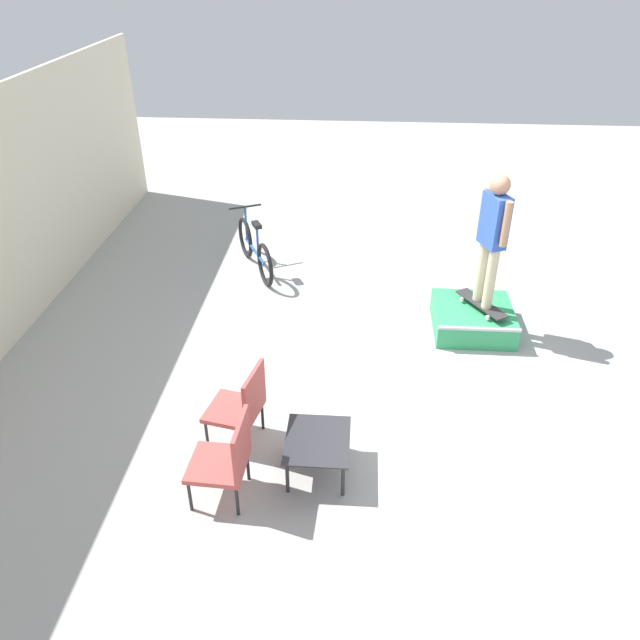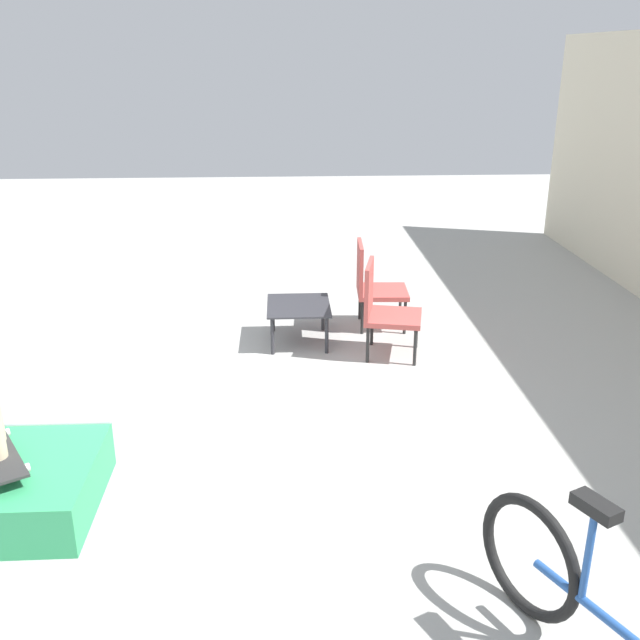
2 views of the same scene
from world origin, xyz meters
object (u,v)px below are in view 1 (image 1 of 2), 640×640
person_skater (493,231)px  patio_chair_right (242,404)px  skateboard_on_ramp (481,304)px  bicycle (255,249)px  coffee_table (318,443)px  patio_chair_left (227,457)px  skate_ramp_box (473,319)px

person_skater → patio_chair_right: 3.73m
skateboard_on_ramp → bicycle: 3.60m
coffee_table → skateboard_on_ramp: bearing=-35.8°
person_skater → patio_chair_right: person_skater is taller
bicycle → coffee_table: bearing=171.0°
patio_chair_left → patio_chair_right: bearing=-176.9°
coffee_table → skate_ramp_box: bearing=-34.5°
skate_ramp_box → patio_chair_left: (-3.12, 2.66, 0.32)m
person_skater → coffee_table: 3.51m
person_skater → bicycle: 3.76m
skate_ramp_box → person_skater: 1.28m
person_skater → bicycle: size_ratio=1.10×
skateboard_on_ramp → coffee_table: size_ratio=1.13×
coffee_table → patio_chair_right: patio_chair_right is taller
skateboard_on_ramp → coffee_table: bearing=112.6°
skateboard_on_ramp → person_skater: size_ratio=0.48×
bicycle → person_skater: bearing=-141.5°
skate_ramp_box → skateboard_on_ramp: bearing=-106.9°
person_skater → coffee_table: (-2.70, 1.95, -1.10)m
skate_ramp_box → bicycle: size_ratio=0.67×
patio_chair_left → patio_chair_right: 0.76m
patio_chair_left → patio_chair_right: size_ratio=1.00×
skate_ramp_box → coffee_table: bearing=145.5°
patio_chair_left → bicycle: bearing=-170.8°
coffee_table → patio_chair_left: 0.90m
skateboard_on_ramp → person_skater: person_skater is taller
coffee_table → patio_chair_left: bearing=116.3°
coffee_table → bicycle: (4.25, 1.30, 0.01)m
skateboard_on_ramp → patio_chair_right: bearing=98.8°
patio_chair_left → bicycle: (4.64, 0.51, -0.13)m
coffee_table → bicycle: bearing=17.0°
skateboard_on_ramp → person_skater: 1.03m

